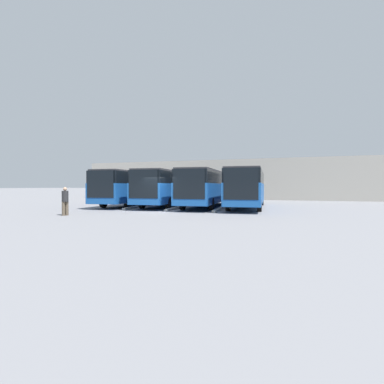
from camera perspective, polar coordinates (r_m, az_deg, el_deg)
ground_plane at (r=21.87m, az=-6.10°, el=-3.73°), size 600.00×600.00×0.00m
bus_0 at (r=26.06m, az=10.49°, el=0.96°), size 3.54×12.64×3.19m
curb_divider_0 at (r=24.64m, az=5.69°, el=-3.02°), size 0.83×7.63×0.15m
bus_1 at (r=26.80m, az=2.84°, el=0.98°), size 3.54×12.64×3.19m
curb_divider_1 at (r=25.68m, az=-2.18°, el=-2.85°), size 0.83×7.63×0.15m
bus_2 at (r=28.09m, az=-4.19°, el=0.98°), size 3.54×12.64×3.19m
curb_divider_2 at (r=27.25m, az=-9.21°, el=-2.63°), size 0.83×7.63×0.15m
bus_3 at (r=29.52m, az=-10.79°, el=0.97°), size 3.54×12.64×3.19m
pedestrian at (r=20.40m, az=-23.02°, el=-1.45°), size 0.52×0.52×1.79m
station_building at (r=48.34m, az=7.90°, el=2.23°), size 44.41×15.59×5.60m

